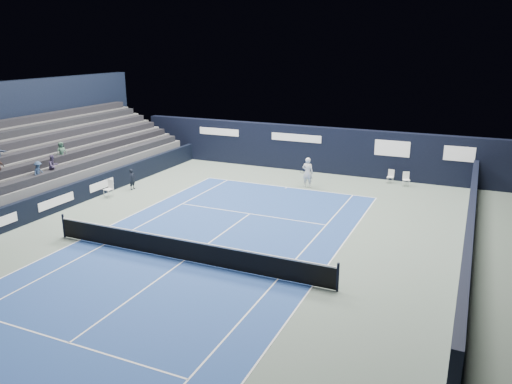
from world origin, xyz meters
TOP-DOWN VIEW (x-y plane):
  - ground at (0.00, 2.00)m, footprint 48.00×48.00m
  - court_surface at (0.00, 0.00)m, footprint 10.97×23.77m
  - enclosure_wall_right at (10.50, 6.00)m, footprint 0.30×22.00m
  - folding_chair_back_a at (5.65, 15.52)m, footprint 0.41×0.40m
  - folding_chair_back_b at (6.64, 15.18)m, footprint 0.51×0.50m
  - line_judge_chair at (-8.67, 5.86)m, footprint 0.51×0.50m
  - line_judge at (-8.42, 7.65)m, footprint 0.32×0.47m
  - court_markings at (0.00, 0.00)m, footprint 11.03×23.83m
  - tennis_net at (0.00, 0.00)m, footprint 12.90×0.10m
  - back_sponsor_wall at (0.01, 16.50)m, footprint 26.00×0.63m
  - side_barrier_left at (-9.50, 5.97)m, footprint 0.33×22.00m
  - spectator_stand at (-13.27, 6.98)m, footprint 6.00×18.00m
  - tennis_player at (1.12, 12.45)m, footprint 0.69×0.84m

SIDE VIEW (x-z plane):
  - ground at x=0.00m, z-range 0.00..0.00m
  - court_surface at x=0.00m, z-range 0.00..0.01m
  - court_markings at x=0.00m, z-range 0.01..0.01m
  - folding_chair_back_a at x=5.65m, z-range 0.06..0.92m
  - tennis_net at x=0.00m, z-range -0.04..1.06m
  - folding_chair_back_b at x=6.64m, z-range 0.06..0.96m
  - line_judge_chair at x=-8.67m, z-range 0.07..1.07m
  - side_barrier_left at x=-9.50m, z-range 0.00..1.20m
  - line_judge at x=-8.42m, z-range 0.00..1.27m
  - enclosure_wall_right at x=10.50m, z-range 0.00..1.80m
  - tennis_player at x=1.12m, z-range 0.00..1.87m
  - back_sponsor_wall at x=0.01m, z-range 0.00..3.10m
  - spectator_stand at x=-13.27m, z-range -1.25..5.15m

